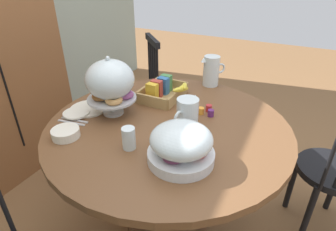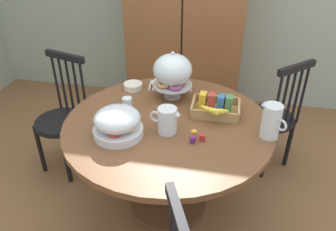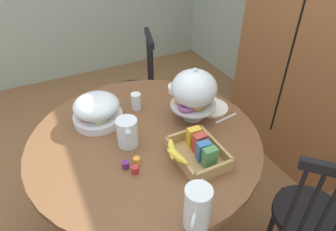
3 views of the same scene
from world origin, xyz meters
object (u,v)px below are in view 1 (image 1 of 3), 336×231
at_px(china_plate_small, 76,113).
at_px(orange_juice_pitcher, 211,72).
at_px(windsor_chair_near_window, 335,173).
at_px(cereal_basket, 164,91).
at_px(fruit_platter_covered, 181,145).
at_px(cereal_bowl, 66,133).
at_px(pastry_stand_with_dome, 110,82).
at_px(windsor_chair_by_cabinet, 139,97).
at_px(milk_pitcher, 187,115).
at_px(china_plate_large, 88,109).
at_px(drinking_glass, 129,138).
at_px(dining_table, 168,151).

bearing_deg(china_plate_small, orange_juice_pitcher, -35.08).
xyz_separation_m(windsor_chair_near_window, cereal_basket, (-0.07, 1.07, 0.33)).
height_order(fruit_platter_covered, cereal_bowl, fruit_platter_covered).
bearing_deg(pastry_stand_with_dome, windsor_chair_by_cabinet, 22.06).
xyz_separation_m(milk_pitcher, cereal_basket, (0.27, 0.28, -0.03)).
bearing_deg(windsor_chair_near_window, china_plate_large, 106.96).
relative_size(windsor_chair_by_cabinet, pastry_stand_with_dome, 2.83).
bearing_deg(cereal_bowl, drinking_glass, -79.27).
bearing_deg(drinking_glass, china_plate_large, 63.54).
bearing_deg(cereal_bowl, pastry_stand_with_dome, -11.61).
bearing_deg(cereal_basket, orange_juice_pitcher, -31.44).
distance_m(dining_table, cereal_bowl, 0.57).
distance_m(orange_juice_pitcher, china_plate_large, 0.87).
height_order(china_plate_large, china_plate_small, china_plate_small).
xyz_separation_m(dining_table, windsor_chair_near_window, (0.36, -0.90, -0.10)).
bearing_deg(drinking_glass, china_plate_small, 74.04).
distance_m(cereal_basket, china_plate_large, 0.48).
bearing_deg(windsor_chair_by_cabinet, dining_table, -138.04).
xyz_separation_m(windsor_chair_near_window, milk_pitcher, (-0.35, 0.79, 0.36)).
bearing_deg(cereal_bowl, china_plate_small, 29.51).
bearing_deg(milk_pitcher, windsor_chair_near_window, -66.37).
relative_size(windsor_chair_by_cabinet, drinking_glass, 8.86).
bearing_deg(drinking_glass, cereal_basket, 10.84).
bearing_deg(milk_pitcher, china_plate_small, 105.29).
distance_m(windsor_chair_near_window, pastry_stand_with_dome, 1.39).
height_order(windsor_chair_by_cabinet, china_plate_small, windsor_chair_by_cabinet).
xyz_separation_m(windsor_chair_by_cabinet, milk_pitcher, (-0.71, -0.75, 0.36)).
relative_size(windsor_chair_by_cabinet, milk_pitcher, 4.92).
xyz_separation_m(windsor_chair_by_cabinet, drinking_glass, (-1.00, -0.58, 0.34)).
height_order(milk_pitcher, china_plate_large, milk_pitcher).
height_order(cereal_basket, china_plate_small, cereal_basket).
bearing_deg(drinking_glass, windsor_chair_near_window, -56.17).
distance_m(pastry_stand_with_dome, cereal_basket, 0.39).
height_order(milk_pitcher, cereal_basket, milk_pitcher).
relative_size(fruit_platter_covered, orange_juice_pitcher, 1.42).
relative_size(windsor_chair_near_window, milk_pitcher, 4.92).
distance_m(pastry_stand_with_dome, drinking_glass, 0.40).
bearing_deg(china_plate_small, windsor_chair_by_cabinet, 8.59).
distance_m(fruit_platter_covered, orange_juice_pitcher, 0.90).
bearing_deg(pastry_stand_with_dome, drinking_glass, -132.09).
relative_size(windsor_chair_near_window, china_plate_large, 4.43).
xyz_separation_m(windsor_chair_near_window, china_plate_small, (-0.52, 1.41, 0.30)).
height_order(orange_juice_pitcher, cereal_bowl, orange_juice_pitcher).
distance_m(fruit_platter_covered, milk_pitcher, 0.29).
height_order(pastry_stand_with_dome, orange_juice_pitcher, pastry_stand_with_dome).
distance_m(china_plate_large, cereal_bowl, 0.30).
xyz_separation_m(milk_pitcher, drinking_glass, (-0.30, 0.17, -0.02)).
bearing_deg(china_plate_small, milk_pitcher, -74.71).
relative_size(china_plate_small, cereal_bowl, 1.07).
distance_m(cereal_bowl, drinking_glass, 0.35).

